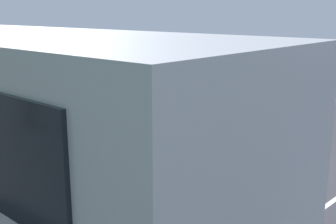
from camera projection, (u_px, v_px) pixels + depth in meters
name	position (u px, v px, depth m)	size (l,w,h in m)	color
ground_plane	(236.00, 166.00, 9.78)	(80.00, 80.00, 0.00)	#38383D
spectator_far_left	(177.00, 153.00, 7.54)	(0.57, 0.38, 1.75)	#473823
spectator_left	(129.00, 138.00, 8.26)	(0.58, 0.37, 1.80)	black
spectator_centre	(110.00, 127.00, 9.21)	(0.58, 0.35, 1.75)	black
spectator_right	(66.00, 123.00, 9.67)	(0.58, 0.37, 1.70)	black
parked_motorcycle_silver	(93.00, 173.00, 8.10)	(2.03, 0.70, 0.99)	black
stunt_motorcycle	(192.00, 93.00, 13.25)	(1.93, 1.03, 1.67)	black
traffic_cone	(209.00, 128.00, 11.89)	(0.34, 0.34, 0.63)	orange
bay_line_c	(241.00, 160.00, 10.17)	(0.18, 4.15, 0.01)	white
bay_line_d	(165.00, 139.00, 11.88)	(0.18, 3.75, 0.01)	white
bay_line_e	(109.00, 123.00, 13.59)	(0.19, 4.33, 0.01)	white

